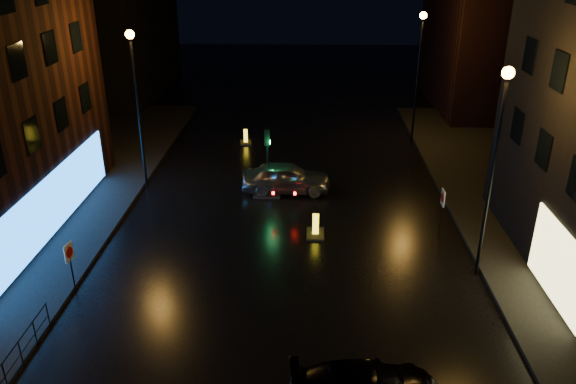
{
  "coord_description": "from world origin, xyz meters",
  "views": [
    {
      "loc": [
        0.89,
        -13.62,
        12.36
      ],
      "look_at": [
        0.12,
        7.54,
        2.8
      ],
      "focal_mm": 35.0,
      "sensor_mm": 36.0,
      "label": 1
    }
  ],
  "objects_px": {
    "bollard_near": "(315,231)",
    "road_sign_left": "(70,257)",
    "traffic_signal": "(268,181)",
    "bollard_far": "(246,140)",
    "silver_hatchback": "(286,177)",
    "road_sign_right": "(442,202)"
  },
  "relations": [
    {
      "from": "traffic_signal",
      "to": "bollard_far",
      "type": "distance_m",
      "value": 7.78
    },
    {
      "from": "bollard_near",
      "to": "road_sign_left",
      "type": "height_order",
      "value": "road_sign_left"
    },
    {
      "from": "traffic_signal",
      "to": "road_sign_left",
      "type": "bearing_deg",
      "value": -124.05
    },
    {
      "from": "road_sign_right",
      "to": "bollard_far",
      "type": "bearing_deg",
      "value": -51.63
    },
    {
      "from": "silver_hatchback",
      "to": "bollard_far",
      "type": "distance_m",
      "value": 8.24
    },
    {
      "from": "traffic_signal",
      "to": "road_sign_left",
      "type": "distance_m",
      "value": 12.01
    },
    {
      "from": "silver_hatchback",
      "to": "road_sign_right",
      "type": "height_order",
      "value": "road_sign_right"
    },
    {
      "from": "bollard_near",
      "to": "road_sign_right",
      "type": "bearing_deg",
      "value": 2.6
    },
    {
      "from": "road_sign_right",
      "to": "traffic_signal",
      "type": "bearing_deg",
      "value": -31.49
    },
    {
      "from": "road_sign_left",
      "to": "road_sign_right",
      "type": "relative_size",
      "value": 0.95
    },
    {
      "from": "traffic_signal",
      "to": "road_sign_left",
      "type": "relative_size",
      "value": 1.63
    },
    {
      "from": "bollard_far",
      "to": "road_sign_left",
      "type": "xyz_separation_m",
      "value": [
        -4.71,
        -17.43,
        1.38
      ]
    },
    {
      "from": "silver_hatchback",
      "to": "road_sign_right",
      "type": "bearing_deg",
      "value": -123.47
    },
    {
      "from": "traffic_signal",
      "to": "silver_hatchback",
      "type": "relative_size",
      "value": 0.74
    },
    {
      "from": "silver_hatchback",
      "to": "road_sign_left",
      "type": "distance_m",
      "value": 12.47
    },
    {
      "from": "bollard_far",
      "to": "road_sign_left",
      "type": "distance_m",
      "value": 18.11
    },
    {
      "from": "bollard_far",
      "to": "traffic_signal",
      "type": "bearing_deg",
      "value": -83.69
    },
    {
      "from": "bollard_near",
      "to": "bollard_far",
      "type": "bearing_deg",
      "value": 109.95
    },
    {
      "from": "traffic_signal",
      "to": "bollard_near",
      "type": "xyz_separation_m",
      "value": [
        2.52,
        -5.01,
        -0.27
      ]
    },
    {
      "from": "silver_hatchback",
      "to": "road_sign_right",
      "type": "relative_size",
      "value": 2.08
    },
    {
      "from": "bollard_near",
      "to": "road_sign_right",
      "type": "height_order",
      "value": "road_sign_right"
    },
    {
      "from": "bollard_far",
      "to": "road_sign_right",
      "type": "bearing_deg",
      "value": -58.95
    }
  ]
}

